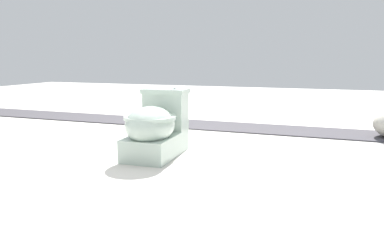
% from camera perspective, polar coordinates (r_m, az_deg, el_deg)
% --- Properties ---
extents(ground_plane, '(14.00, 14.00, 0.00)m').
position_cam_1_polar(ground_plane, '(2.95, -4.29, -5.45)').
color(ground_plane, beige).
extents(gravel_strip, '(0.56, 8.00, 0.01)m').
position_cam_1_polar(gravel_strip, '(4.08, 10.05, -1.28)').
color(gravel_strip, '#423F44').
rests_on(gravel_strip, ground).
extents(toilet, '(0.64, 0.40, 0.52)m').
position_cam_1_polar(toilet, '(2.90, -5.60, -1.23)').
color(toilet, '#B2C6B7').
rests_on(toilet, ground).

